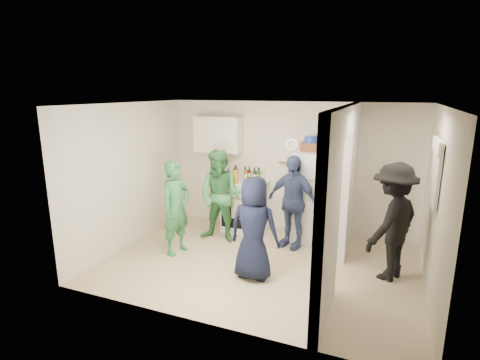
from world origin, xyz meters
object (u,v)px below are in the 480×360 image
at_px(fridge, 314,197).
at_px(person_denim, 292,202).
at_px(wicker_basket, 311,147).
at_px(person_green_left, 176,208).
at_px(stove, 245,206).
at_px(person_green_center, 220,196).
at_px(yellow_cup_stack_top, 328,146).
at_px(person_navy, 254,228).
at_px(blue_bowl, 311,139).
at_px(person_nook, 392,222).

xyz_separation_m(fridge, person_denim, (-0.29, -0.43, -0.01)).
relative_size(wicker_basket, person_green_left, 0.22).
height_order(stove, person_green_center, person_green_center).
height_order(stove, fridge, fridge).
xyz_separation_m(yellow_cup_stack_top, person_navy, (-0.73, -1.66, -1.01)).
height_order(blue_bowl, person_navy, blue_bowl).
relative_size(stove, person_nook, 0.57).
bearing_deg(fridge, blue_bowl, 153.43).
distance_m(person_green_left, person_green_center, 0.88).
relative_size(wicker_basket, blue_bowl, 1.46).
relative_size(fridge, person_green_left, 1.04).
bearing_deg(person_navy, person_green_center, -45.11).
height_order(fridge, person_navy, fridge).
bearing_deg(person_denim, person_green_center, -152.14).
bearing_deg(yellow_cup_stack_top, person_navy, -113.85).
bearing_deg(person_nook, fridge, -99.92).
relative_size(stove, fridge, 0.59).
bearing_deg(wicker_basket, person_navy, -102.88).
bearing_deg(person_green_center, person_nook, -7.69).
bearing_deg(person_navy, person_nook, -156.38).
xyz_separation_m(blue_bowl, yellow_cup_stack_top, (0.32, -0.15, -0.08)).
xyz_separation_m(person_navy, person_nook, (1.84, 0.75, 0.10)).
relative_size(stove, person_denim, 0.60).
height_order(person_green_left, person_nook, person_nook).
bearing_deg(person_green_center, person_green_left, -123.01).
bearing_deg(person_navy, person_denim, -98.05).
bearing_deg(stove, person_green_left, -115.27).
relative_size(person_green_center, person_denim, 1.03).
relative_size(fridge, person_navy, 1.08).
bearing_deg(person_nook, person_green_center, -69.48).
xyz_separation_m(blue_bowl, person_navy, (-0.41, -1.81, -1.09)).
relative_size(person_green_center, person_nook, 0.98).
relative_size(yellow_cup_stack_top, person_denim, 0.15).
bearing_deg(blue_bowl, yellow_cup_stack_top, -25.11).
height_order(fridge, wicker_basket, wicker_basket).
bearing_deg(person_green_left, fridge, -43.33).
bearing_deg(blue_bowl, person_navy, -102.88).
bearing_deg(person_green_left, stove, -13.54).
xyz_separation_m(person_green_left, person_denim, (1.73, 0.98, 0.03)).
distance_m(fridge, person_green_center, 1.69).
distance_m(stove, person_green_center, 0.81).
distance_m(yellow_cup_stack_top, person_green_center, 2.08).
height_order(wicker_basket, yellow_cup_stack_top, yellow_cup_stack_top).
relative_size(person_green_center, person_navy, 1.10).
height_order(fridge, blue_bowl, blue_bowl).
relative_size(fridge, wicker_basket, 4.71).
bearing_deg(person_green_left, person_denim, -48.70).
distance_m(stove, blue_bowl, 1.84).
height_order(yellow_cup_stack_top, person_nook, yellow_cup_stack_top).
height_order(person_green_center, person_navy, person_green_center).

